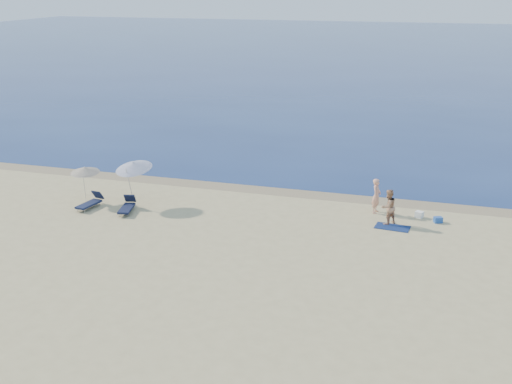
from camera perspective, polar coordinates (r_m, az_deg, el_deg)
sea at (r=115.31m, az=13.38°, el=12.10°), size 240.00×160.00×0.01m
wet_sand_strip at (r=36.53m, az=4.51°, el=-0.16°), size 240.00×1.60×0.00m
person_left at (r=33.81m, az=10.66°, el=-0.34°), size 0.54×0.73×1.83m
person_right at (r=32.34m, az=11.67°, el=-1.31°), size 1.09×1.10×1.79m
beach_towel at (r=32.21m, az=12.03°, el=-3.08°), size 1.75×1.10×0.03m
white_bag at (r=33.81m, az=14.31°, el=-1.95°), size 0.48×0.45×0.33m
blue_cooler at (r=33.37m, az=15.88°, el=-2.39°), size 0.49×0.44×0.29m
umbrella_near at (r=34.65m, az=-10.85°, el=2.32°), size 2.43×2.45×2.60m
umbrella_far at (r=35.83m, az=-14.96°, el=1.91°), size 1.88×1.89×2.08m
lounger_left at (r=35.27m, az=-14.51°, el=-0.92°), size 0.84×1.82×0.77m
lounger_right at (r=34.22m, az=-11.39°, el=-1.27°), size 0.95×1.84×0.77m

